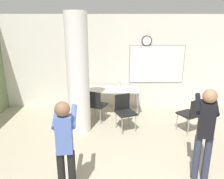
{
  "coord_description": "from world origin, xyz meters",
  "views": [
    {
      "loc": [
        -0.2,
        -1.56,
        2.51
      ],
      "look_at": [
        -0.17,
        2.65,
        1.26
      ],
      "focal_mm": 35.0,
      "sensor_mm": 36.0,
      "label": 1
    }
  ],
  "objects_px": {
    "bottle_on_table": "(119,84)",
    "person_playing_side": "(205,128)",
    "chair_table_left": "(96,104)",
    "person_playing_front": "(65,143)",
    "chair_table_front": "(125,110)",
    "chair_mid_room": "(191,113)",
    "folding_table": "(108,91)"
  },
  "relations": [
    {
      "from": "folding_table",
      "to": "person_playing_side",
      "type": "xyz_separation_m",
      "value": [
        1.58,
        -2.92,
        0.26
      ]
    },
    {
      "from": "person_playing_front",
      "to": "chair_mid_room",
      "type": "bearing_deg",
      "value": 38.18
    },
    {
      "from": "chair_mid_room",
      "to": "person_playing_side",
      "type": "relative_size",
      "value": 0.55
    },
    {
      "from": "folding_table",
      "to": "chair_table_left",
      "type": "bearing_deg",
      "value": -115.57
    },
    {
      "from": "chair_table_left",
      "to": "chair_mid_room",
      "type": "height_order",
      "value": "same"
    },
    {
      "from": "chair_mid_room",
      "to": "person_playing_front",
      "type": "height_order",
      "value": "person_playing_front"
    },
    {
      "from": "chair_mid_room",
      "to": "chair_table_front",
      "type": "xyz_separation_m",
      "value": [
        -1.57,
        0.21,
        0.0
      ]
    },
    {
      "from": "chair_mid_room",
      "to": "person_playing_front",
      "type": "bearing_deg",
      "value": -141.82
    },
    {
      "from": "bottle_on_table",
      "to": "chair_table_front",
      "type": "height_order",
      "value": "bottle_on_table"
    },
    {
      "from": "chair_table_left",
      "to": "person_playing_front",
      "type": "relative_size",
      "value": 0.57
    },
    {
      "from": "chair_table_front",
      "to": "person_playing_side",
      "type": "height_order",
      "value": "person_playing_side"
    },
    {
      "from": "folding_table",
      "to": "chair_mid_room",
      "type": "distance_m",
      "value": 2.37
    },
    {
      "from": "folding_table",
      "to": "person_playing_side",
      "type": "height_order",
      "value": "person_playing_side"
    },
    {
      "from": "person_playing_front",
      "to": "person_playing_side",
      "type": "bearing_deg",
      "value": 9.76
    },
    {
      "from": "chair_mid_room",
      "to": "bottle_on_table",
      "type": "bearing_deg",
      "value": 138.69
    },
    {
      "from": "folding_table",
      "to": "chair_table_front",
      "type": "xyz_separation_m",
      "value": [
        0.42,
        -1.06,
        -0.16
      ]
    },
    {
      "from": "bottle_on_table",
      "to": "person_playing_front",
      "type": "xyz_separation_m",
      "value": [
        -0.92,
        -3.47,
        0.08
      ]
    },
    {
      "from": "chair_mid_room",
      "to": "person_playing_side",
      "type": "bearing_deg",
      "value": -104.1
    },
    {
      "from": "chair_table_front",
      "to": "chair_table_left",
      "type": "bearing_deg",
      "value": 149.64
    },
    {
      "from": "chair_mid_room",
      "to": "person_playing_front",
      "type": "relative_size",
      "value": 0.57
    },
    {
      "from": "folding_table",
      "to": "bottle_on_table",
      "type": "relative_size",
      "value": 6.59
    },
    {
      "from": "chair_mid_room",
      "to": "chair_table_front",
      "type": "bearing_deg",
      "value": 172.32
    },
    {
      "from": "chair_table_left",
      "to": "person_playing_side",
      "type": "xyz_separation_m",
      "value": [
        1.88,
        -2.28,
        0.43
      ]
    },
    {
      "from": "chair_table_front",
      "to": "bottle_on_table",
      "type": "bearing_deg",
      "value": 93.66
    },
    {
      "from": "bottle_on_table",
      "to": "chair_table_left",
      "type": "distance_m",
      "value": 1.09
    },
    {
      "from": "chair_mid_room",
      "to": "person_playing_front",
      "type": "distance_m",
      "value": 3.29
    },
    {
      "from": "chair_table_front",
      "to": "person_playing_front",
      "type": "relative_size",
      "value": 0.57
    },
    {
      "from": "folding_table",
      "to": "chair_table_front",
      "type": "bearing_deg",
      "value": -68.45
    },
    {
      "from": "bottle_on_table",
      "to": "person_playing_side",
      "type": "height_order",
      "value": "person_playing_side"
    },
    {
      "from": "chair_mid_room",
      "to": "chair_table_front",
      "type": "height_order",
      "value": "same"
    },
    {
      "from": "folding_table",
      "to": "bottle_on_table",
      "type": "xyz_separation_m",
      "value": [
        0.34,
        0.18,
        0.15
      ]
    },
    {
      "from": "bottle_on_table",
      "to": "chair_table_left",
      "type": "bearing_deg",
      "value": -128.43
    }
  ]
}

